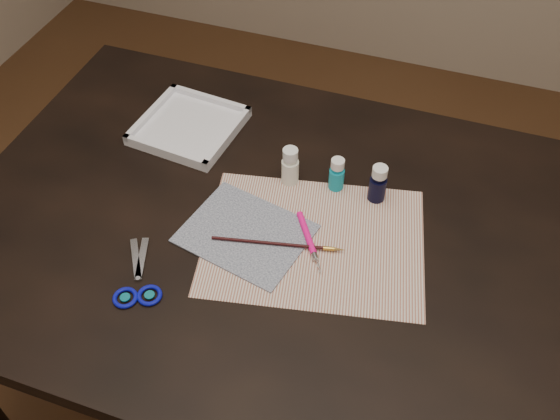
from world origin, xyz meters
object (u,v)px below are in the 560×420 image
(canvas, at_px, (246,233))
(paint_bottle_navy, at_px, (378,183))
(palette_tray, at_px, (189,126))
(paint_bottle_cyan, at_px, (337,174))
(scissors, at_px, (135,272))
(paper, at_px, (314,241))
(paint_bottle_white, at_px, (290,166))

(canvas, distance_m, paint_bottle_navy, 0.28)
(canvas, distance_m, palette_tray, 0.34)
(paint_bottle_cyan, relative_size, scissors, 0.44)
(paper, xyz_separation_m, paint_bottle_white, (-0.10, 0.14, 0.04))
(paint_bottle_white, distance_m, paint_bottle_navy, 0.18)
(paint_bottle_navy, relative_size, palette_tray, 0.41)
(paper, relative_size, canvas, 1.81)
(scissors, bearing_deg, paint_bottle_cyan, -73.87)
(paper, relative_size, palette_tray, 1.98)
(paper, distance_m, palette_tray, 0.43)
(canvas, xyz_separation_m, paint_bottle_cyan, (0.13, 0.18, 0.04))
(paper, xyz_separation_m, scissors, (-0.29, -0.18, 0.00))
(paper, relative_size, paint_bottle_cyan, 5.45)
(paint_bottle_cyan, height_order, palette_tray, paint_bottle_cyan)
(paper, distance_m, paint_bottle_white, 0.18)
(paper, bearing_deg, paint_bottle_cyan, 89.91)
(paint_bottle_navy, bearing_deg, scissors, -138.42)
(paint_bottle_cyan, relative_size, paint_bottle_navy, 0.90)
(canvas, xyz_separation_m, paint_bottle_white, (0.03, 0.17, 0.04))
(scissors, bearing_deg, paint_bottle_navy, -81.58)
(canvas, bearing_deg, paint_bottle_white, 78.34)
(paper, relative_size, paint_bottle_navy, 4.88)
(scissors, distance_m, palette_tray, 0.41)
(paint_bottle_navy, height_order, palette_tray, paint_bottle_navy)
(canvas, height_order, paint_bottle_cyan, paint_bottle_cyan)
(paint_bottle_white, relative_size, paint_bottle_cyan, 1.14)
(canvas, height_order, paint_bottle_white, paint_bottle_white)
(paint_bottle_navy, distance_m, scissors, 0.50)
(canvas, bearing_deg, scissors, -135.67)
(canvas, relative_size, scissors, 1.32)
(paint_bottle_cyan, height_order, scissors, paint_bottle_cyan)
(palette_tray, bearing_deg, scissors, -79.44)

